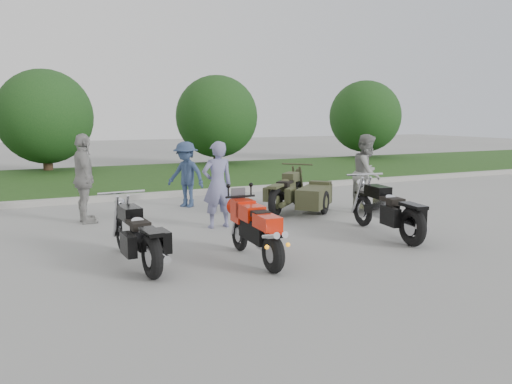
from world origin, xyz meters
name	(u,v)px	position (x,y,z in m)	size (l,w,h in m)	color
ground	(272,248)	(0.00, 0.00, 0.00)	(80.00, 80.00, 0.00)	#979892
curb	(176,194)	(0.00, 6.00, 0.07)	(60.00, 0.30, 0.15)	#A4A29A
grass_strip	(144,178)	(0.00, 10.15, 0.07)	(60.00, 8.00, 0.14)	#2E571E
tree_mid_left	(45,117)	(-3.00, 13.50, 2.19)	(3.60, 3.60, 4.00)	#3F2B1C
tree_mid_right	(217,117)	(4.00, 13.50, 2.19)	(3.60, 3.60, 4.00)	#3F2B1C
tree_far_right	(365,117)	(12.00, 13.50, 2.19)	(3.60, 3.60, 4.00)	#3F2B1C
sportbike_red	(256,229)	(-0.60, -0.63, 0.52)	(0.33, 1.87, 0.89)	black
cruiser_left	(138,238)	(-2.29, -0.09, 0.43)	(0.46, 2.21, 0.85)	black
cruiser_right	(389,212)	(2.33, -0.19, 0.46)	(0.50, 2.35, 0.90)	black
cruiser_sidecar	(302,195)	(2.03, 2.51, 0.41)	(1.95, 2.03, 0.88)	black
person_stripe	(217,185)	(-0.30, 1.86, 0.87)	(0.63, 0.42, 1.74)	slate
person_grey	(367,173)	(3.51, 2.06, 0.91)	(0.88, 0.69, 1.81)	gray
person_denim	(186,174)	(-0.19, 4.37, 0.81)	(1.04, 0.60, 1.61)	navy
person_back	(84,179)	(-2.67, 3.43, 0.94)	(1.10, 0.46, 1.88)	#999893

